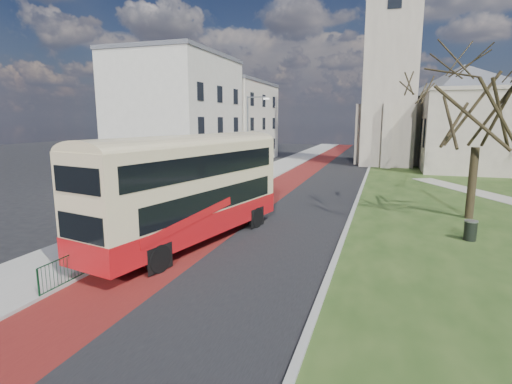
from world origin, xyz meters
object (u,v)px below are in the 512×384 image
at_px(winter_tree_near, 481,89).
at_px(litter_bin, 470,230).
at_px(streetlamp, 249,135).
at_px(bus, 190,185).

height_order(winter_tree_near, litter_bin, winter_tree_near).
xyz_separation_m(streetlamp, bus, (3.40, -18.75, -1.70)).
bearing_deg(winter_tree_near, litter_bin, -99.39).
bearing_deg(streetlamp, winter_tree_near, -27.43).
xyz_separation_m(winter_tree_near, litter_bin, (-0.85, -5.13, -7.22)).
relative_size(bus, winter_tree_near, 1.12).
distance_m(streetlamp, bus, 19.13).
distance_m(winter_tree_near, litter_bin, 8.90).
bearing_deg(bus, winter_tree_near, 46.79).
height_order(streetlamp, winter_tree_near, winter_tree_near).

